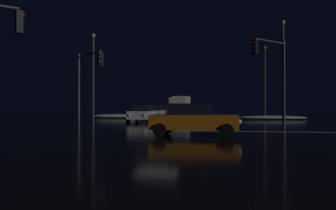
{
  "coord_description": "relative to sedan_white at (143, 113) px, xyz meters",
  "views": [
    {
      "loc": [
        4.07,
        -20.89,
        1.42
      ],
      "look_at": [
        -1.26,
        11.78,
        1.57
      ],
      "focal_mm": 38.39,
      "sensor_mm": 36.0,
      "label": 1
    }
  ],
  "objects": [
    {
      "name": "streetlamp_right_far",
      "position": [
        12.62,
        19.31,
        4.74
      ],
      "size": [
        0.44,
        0.44,
        9.69
      ],
      "color": "#424247",
      "rests_on": "ground"
    },
    {
      "name": "streetlamp_right_near",
      "position": [
        12.62,
        3.31,
        4.64
      ],
      "size": [
        0.44,
        0.44,
        9.49
      ],
      "color": "#424247",
      "rests_on": "ground"
    },
    {
      "name": "centre_line_ns",
      "position": [
        3.35,
        9.31,
        -0.8
      ],
      "size": [
        22.0,
        0.15,
        0.01
      ],
      "color": "yellow",
      "rests_on": "ground"
    },
    {
      "name": "stop_line_north",
      "position": [
        3.35,
        -2.29,
        -0.8
      ],
      "size": [
        0.35,
        14.0,
        0.01
      ],
      "color": "white",
      "rests_on": "ground"
    },
    {
      "name": "ground",
      "position": [
        3.35,
        -10.46,
        -0.85
      ],
      "size": [
        120.0,
        120.0,
        0.1
      ],
      "primitive_type": "cube",
      "color": "black"
    },
    {
      "name": "sedan_silver",
      "position": [
        -0.17,
        5.76,
        0.0
      ],
      "size": [
        2.02,
        4.33,
        1.57
      ],
      "color": "#B7B7BC",
      "rests_on": "ground"
    },
    {
      "name": "sedan_orange_crossing",
      "position": [
        5.85,
        -13.96,
        0.0
      ],
      "size": [
        4.33,
        2.02,
        1.57
      ],
      "color": "#C66014",
      "rests_on": "ground"
    },
    {
      "name": "snow_bank_left_curb",
      "position": [
        -5.63,
        10.3,
        -0.54
      ],
      "size": [
        6.13,
        1.5,
        0.53
      ],
      "color": "white",
      "rests_on": "ground"
    },
    {
      "name": "sedan_red",
      "position": [
        -0.49,
        11.87,
        0.0
      ],
      "size": [
        2.02,
        4.33,
        1.57
      ],
      "color": "maroon",
      "rests_on": "ground"
    },
    {
      "name": "sedan_gray",
      "position": [
        -0.39,
        18.17,
        0.0
      ],
      "size": [
        2.02,
        4.33,
        1.57
      ],
      "color": "slate",
      "rests_on": "ground"
    },
    {
      "name": "snow_bank_right_curb",
      "position": [
        12.32,
        8.7,
        -0.58
      ],
      "size": [
        7.16,
        1.5,
        0.44
      ],
      "color": "white",
      "rests_on": "ground"
    },
    {
      "name": "sedan_white",
      "position": [
        0.0,
        0.0,
        0.0
      ],
      "size": [
        2.02,
        4.33,
        1.57
      ],
      "color": "silver",
      "rests_on": "ground"
    },
    {
      "name": "streetlamp_left_near",
      "position": [
        -5.93,
        3.31,
        4.31
      ],
      "size": [
        0.44,
        0.44,
        8.86
      ],
      "color": "#424247",
      "rests_on": "ground"
    },
    {
      "name": "traffic_signal_nw",
      "position": [
        -3.89,
        -3.22,
        3.35
      ],
      "size": [
        3.37,
        3.37,
        5.99
      ],
      "color": "#4C4C51",
      "rests_on": "ground"
    },
    {
      "name": "traffic_signal_ne",
      "position": [
        10.93,
        -2.88,
        3.77
      ],
      "size": [
        2.74,
        2.74,
        6.72
      ],
      "color": "#4C4C51",
      "rests_on": "ground"
    },
    {
      "name": "box_truck",
      "position": [
        0.13,
        25.78,
        0.91
      ],
      "size": [
        2.68,
        8.28,
        3.08
      ],
      "color": "beige",
      "rests_on": "ground"
    },
    {
      "name": "crosswalk_bar_east",
      "position": [
        11.62,
        -10.46,
        -0.8
      ],
      "size": [
        14.0,
        0.4,
        0.01
      ],
      "color": "white",
      "rests_on": "ground"
    }
  ]
}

